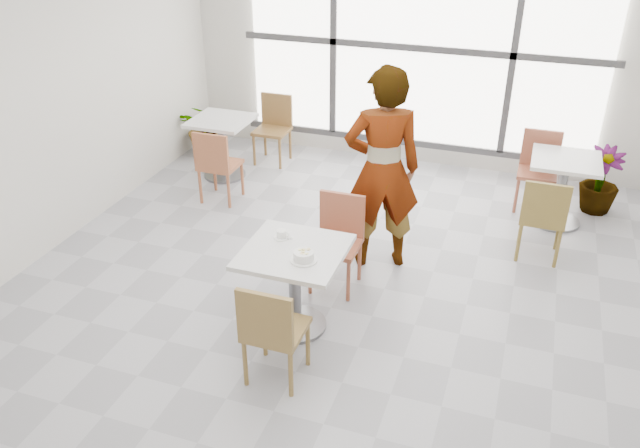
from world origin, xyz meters
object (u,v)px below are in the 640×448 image
(bg_chair_right_near, at_px, (543,214))
(bg_chair_left_far, at_px, (274,124))
(chair_far, at_px, (338,235))
(bg_table_right, at_px, (562,182))
(main_table, at_px, (295,274))
(chair_near, at_px, (271,328))
(plant_left, at_px, (206,128))
(coffee_cup, at_px, (282,235))
(plant_right, at_px, (600,180))
(person, at_px, (382,170))
(oatmeal_bowl, at_px, (304,256))
(bg_table_left, at_px, (222,139))
(bg_chair_right_far, at_px, (538,165))
(bg_chair_left_near, at_px, (216,162))

(bg_chair_right_near, bearing_deg, bg_chair_left_far, -23.57)
(chair_far, distance_m, bg_table_right, 2.68)
(main_table, xyz_separation_m, chair_near, (0.09, -0.69, -0.02))
(bg_table_right, xyz_separation_m, plant_left, (-4.53, 0.53, -0.13))
(coffee_cup, bearing_deg, plant_right, 48.38)
(person, bearing_deg, bg_chair_right_near, 177.50)
(plant_left, bearing_deg, person, -33.96)
(oatmeal_bowl, height_order, bg_chair_right_near, bg_chair_right_near)
(bg_table_left, relative_size, bg_chair_right_near, 0.86)
(bg_chair_left_far, relative_size, plant_left, 1.22)
(coffee_cup, height_order, bg_chair_right_far, bg_chair_right_far)
(bg_table_right, relative_size, bg_chair_right_near, 0.86)
(chair_near, xyz_separation_m, person, (0.31, 1.92, 0.48))
(person, distance_m, bg_chair_left_near, 2.23)
(plant_right, bearing_deg, bg_chair_left_far, 177.33)
(main_table, distance_m, bg_chair_left_near, 2.53)
(chair_far, bearing_deg, plant_left, 137.33)
(plant_left, bearing_deg, bg_chair_left_far, 5.05)
(person, distance_m, bg_chair_right_near, 1.64)
(chair_far, relative_size, bg_table_left, 1.16)
(plant_right, bearing_deg, bg_chair_right_near, -113.91)
(bg_table_left, distance_m, bg_chair_right_far, 3.74)
(chair_near, relative_size, oatmeal_bowl, 4.14)
(bg_table_left, height_order, bg_chair_right_far, bg_chair_right_far)
(bg_chair_right_far, distance_m, plant_left, 4.27)
(chair_far, bearing_deg, person, 60.77)
(bg_chair_right_far, bearing_deg, chair_near, -114.55)
(oatmeal_bowl, bearing_deg, chair_far, 89.83)
(bg_table_left, bearing_deg, plant_right, 6.59)
(person, xyz_separation_m, bg_chair_right_far, (1.37, 1.77, -0.48))
(bg_table_right, bearing_deg, bg_chair_left_near, -168.50)
(plant_right, bearing_deg, chair_far, -134.89)
(oatmeal_bowl, xyz_separation_m, bg_chair_right_near, (1.74, 1.90, -0.29))
(bg_table_left, distance_m, bg_table_right, 3.97)
(oatmeal_bowl, distance_m, bg_chair_right_far, 3.54)
(bg_chair_left_far, relative_size, plant_right, 1.15)
(bg_table_right, relative_size, bg_chair_right_far, 0.86)
(chair_near, relative_size, coffee_cup, 5.47)
(coffee_cup, xyz_separation_m, bg_table_left, (-1.78, 2.43, -0.29))
(chair_far, xyz_separation_m, bg_chair_left_far, (-1.67, 2.51, 0.00))
(main_table, xyz_separation_m, bg_table_left, (-1.94, 2.57, -0.04))
(chair_near, xyz_separation_m, bg_chair_right_far, (1.68, 3.69, 0.00))
(bg_table_left, bearing_deg, oatmeal_bowl, -52.52)
(coffee_cup, relative_size, plant_right, 0.21)
(main_table, distance_m, plant_right, 3.93)
(main_table, xyz_separation_m, plant_left, (-2.50, 3.18, -0.17))
(bg_table_right, height_order, bg_chair_left_far, bg_chair_left_far)
(main_table, bearing_deg, bg_table_right, 52.49)
(chair_far, xyz_separation_m, plant_left, (-2.63, 2.42, -0.14))
(coffee_cup, relative_size, bg_table_left, 0.21)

